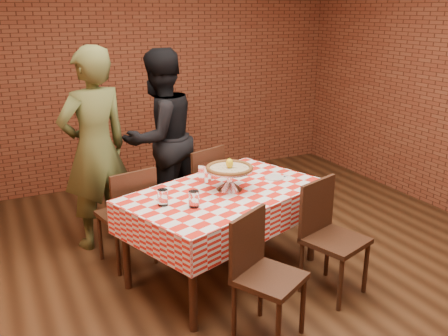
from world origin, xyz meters
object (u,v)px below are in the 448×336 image
Objects in this scene: table at (224,233)px; chair_near_left at (270,280)px; water_glass_left at (194,199)px; diner_olive at (95,150)px; chair_far_left at (126,215)px; condiment_caddy at (206,173)px; pizza_stand at (229,179)px; chair_near_right at (335,241)px; chair_far_right at (195,189)px; water_glass_right at (163,197)px; pizza at (229,168)px; diner_black at (160,138)px.

table is 0.90m from chair_near_left.
water_glass_left reaches higher than chair_near_left.
table is 1.43m from diner_olive.
condiment_caddy is at bearing 143.77° from chair_far_left.
pizza_stand reaches higher than condiment_caddy.
chair_far_right is at bearing 90.93° from chair_near_right.
water_glass_right is 1.16m from diner_olive.
chair_far_right is 0.48× the size of diner_olive.
pizza reaches higher than chair_near_left.
chair_far_right is at bearing 32.80° from condiment_caddy.
table is 1.80× the size of chair_near_left.
chair_far_right is (0.06, 0.88, -0.48)m from pizza.
diner_black reaches higher than chair_near_right.
chair_far_left reaches higher than water_glass_left.
diner_olive is at bearing 112.50° from chair_near_right.
chair_near_right is at bearing -23.13° from water_glass_left.
pizza is 2.52× the size of condiment_caddy.
pizza_stand is 0.21× the size of diner_olive.
water_glass_left is at bearing 91.96° from diner_olive.
table is 1.75× the size of chair_far_right.
condiment_caddy is 0.74m from chair_far_right.
pizza is at bearing 28.62° from water_glass_left.
water_glass_right is at bearing -171.71° from pizza.
water_glass_right is at bearing 89.68° from chair_far_left.
diner_olive reaches higher than chair_far_right.
chair_far_left is 0.99× the size of chair_far_right.
water_glass_right is 1.23m from chair_far_right.
water_glass_right is 0.14× the size of chair_far_left.
chair_near_left is 0.47× the size of diner_olive.
chair_far_right is (0.16, 0.62, -0.38)m from condiment_caddy.
chair_near_left is at bearing 63.13° from chair_far_right.
pizza reaches higher than water_glass_right.
diner_black is at bearing 49.61° from condiment_caddy.
chair_near_right is at bearing 126.23° from chair_far_left.
chair_near_left is 1.57m from chair_far_left.
pizza_stand is 0.97m from chair_far_right.
pizza_stand is 0.96m from chair_near_right.
diner_olive reaches higher than condiment_caddy.
pizza is 1.00m from chair_near_right.
water_glass_right is (-0.60, -0.09, -0.02)m from pizza_stand.
condiment_caddy is at bearing 70.32° from diner_black.
chair_near_left is (-0.15, -0.90, -0.49)m from pizza.
chair_near_left is 0.98× the size of chair_far_right.
water_glass_right is 1.00m from chair_near_left.
chair_far_right is at bearing 55.02° from chair_near_left.
chair_near_right is at bearing -44.82° from table.
pizza_stand is 0.46m from water_glass_left.
chair_near_right is at bearing -47.55° from pizza_stand.
water_glass_right is 1.47m from diner_black.
chair_near_left is (0.25, -0.68, -0.38)m from water_glass_left.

